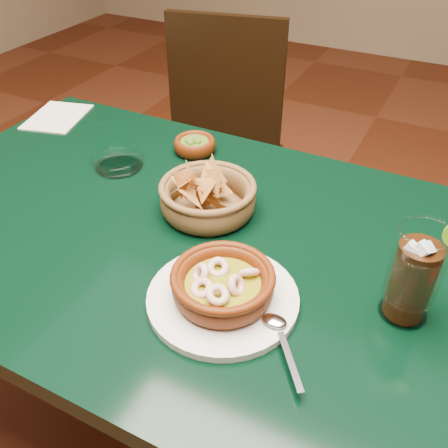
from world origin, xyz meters
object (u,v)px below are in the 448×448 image
at_px(dining_table, 170,260).
at_px(shrimp_plate, 223,288).
at_px(chip_basket, 208,197).
at_px(cola_drink, 414,275).
at_px(dining_chair, 217,148).

height_order(dining_table, shrimp_plate, shrimp_plate).
bearing_deg(dining_table, chip_basket, 53.15).
xyz_separation_m(dining_table, cola_drink, (0.47, -0.03, 0.18)).
relative_size(dining_chair, cola_drink, 4.85).
xyz_separation_m(chip_basket, cola_drink, (0.41, -0.10, 0.05)).
xyz_separation_m(dining_table, dining_chair, (-0.26, 0.71, -0.14)).
height_order(chip_basket, cola_drink, cola_drink).
distance_m(shrimp_plate, chip_basket, 0.26).
bearing_deg(cola_drink, dining_table, 176.44).
xyz_separation_m(shrimp_plate, chip_basket, (-0.14, 0.21, 0.01)).
bearing_deg(dining_chair, chip_basket, -63.45).
bearing_deg(cola_drink, dining_chair, 134.76).
bearing_deg(chip_basket, dining_table, -126.85).
height_order(dining_chair, cola_drink, cola_drink).
distance_m(dining_table, shrimp_plate, 0.28).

